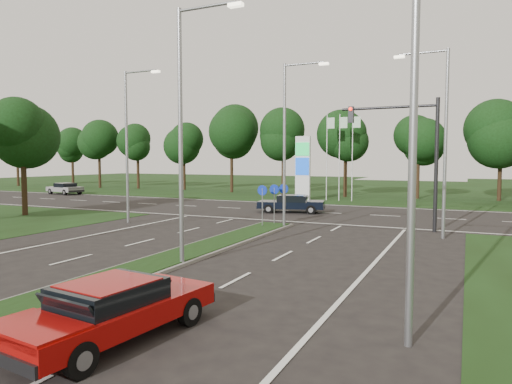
% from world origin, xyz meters
% --- Properties ---
extents(ground, '(160.00, 160.00, 0.00)m').
position_xyz_m(ground, '(0.00, 0.00, 0.00)').
color(ground, black).
rests_on(ground, ground).
extents(verge_far, '(160.00, 50.00, 0.02)m').
position_xyz_m(verge_far, '(0.00, 55.00, 0.00)').
color(verge_far, black).
rests_on(verge_far, ground).
extents(cross_road, '(160.00, 12.00, 0.02)m').
position_xyz_m(cross_road, '(0.00, 24.00, 0.00)').
color(cross_road, black).
rests_on(cross_road, ground).
extents(median_kerb, '(2.00, 26.00, 0.12)m').
position_xyz_m(median_kerb, '(0.00, 4.00, 0.06)').
color(median_kerb, slate).
rests_on(median_kerb, ground).
extents(streetlight_median_near, '(2.53, 0.22, 9.00)m').
position_xyz_m(streetlight_median_near, '(1.00, 6.00, 5.08)').
color(streetlight_median_near, gray).
rests_on(streetlight_median_near, ground).
extents(streetlight_median_far, '(2.53, 0.22, 9.00)m').
position_xyz_m(streetlight_median_far, '(1.00, 16.00, 5.08)').
color(streetlight_median_far, gray).
rests_on(streetlight_median_far, ground).
extents(streetlight_left_far, '(2.53, 0.22, 9.00)m').
position_xyz_m(streetlight_left_far, '(-8.30, 14.00, 5.08)').
color(streetlight_left_far, gray).
rests_on(streetlight_left_far, ground).
extents(streetlight_right_far, '(2.53, 0.22, 9.00)m').
position_xyz_m(streetlight_right_far, '(8.80, 16.00, 5.08)').
color(streetlight_right_far, gray).
rests_on(streetlight_right_far, ground).
extents(streetlight_right_near, '(2.53, 0.22, 9.00)m').
position_xyz_m(streetlight_right_near, '(8.80, 2.00, 5.08)').
color(streetlight_right_near, gray).
rests_on(streetlight_right_near, ground).
extents(traffic_signal, '(5.10, 0.42, 7.00)m').
position_xyz_m(traffic_signal, '(7.19, 18.00, 4.65)').
color(traffic_signal, black).
rests_on(traffic_signal, ground).
extents(median_signs, '(1.16, 1.76, 2.38)m').
position_xyz_m(median_signs, '(0.00, 16.40, 1.71)').
color(median_signs, gray).
rests_on(median_signs, ground).
extents(gas_pylon, '(5.80, 1.26, 8.00)m').
position_xyz_m(gas_pylon, '(-3.79, 33.05, 3.20)').
color(gas_pylon, silver).
rests_on(gas_pylon, ground).
extents(tree_left_far, '(5.20, 5.20, 8.86)m').
position_xyz_m(tree_left_far, '(-17.90, 13.93, 6.11)').
color(tree_left_far, black).
rests_on(tree_left_far, ground).
extents(treeline_far, '(6.00, 6.00, 9.90)m').
position_xyz_m(treeline_far, '(0.10, 39.93, 6.83)').
color(treeline_far, black).
rests_on(treeline_far, ground).
extents(red_sedan, '(2.37, 4.76, 1.26)m').
position_xyz_m(red_sedan, '(3.32, -0.29, 0.68)').
color(red_sedan, '#9A0A08').
rests_on(red_sedan, ground).
extents(navy_sedan, '(4.96, 2.93, 1.28)m').
position_xyz_m(navy_sedan, '(-1.41, 23.08, 0.69)').
color(navy_sedan, black).
rests_on(navy_sedan, ground).
extents(far_car_a, '(4.74, 2.75, 1.28)m').
position_xyz_m(far_car_a, '(-30.16, 29.00, 0.69)').
color(far_car_a, gray).
rests_on(far_car_a, ground).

